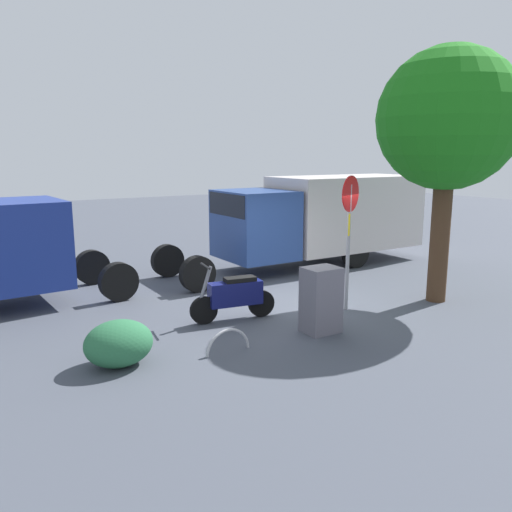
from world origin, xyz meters
TOP-DOWN VIEW (x-y plane):
  - ground_plane at (0.00, 0.00)m, footprint 60.00×60.00m
  - box_truck_near at (-3.21, -3.02)m, footprint 8.40×2.21m
  - motorcycle at (1.69, 0.31)m, footprint 1.80×0.62m
  - stop_sign at (-0.73, 0.98)m, footprint 0.71×0.33m
  - street_tree at (-2.96, 1.56)m, footprint 3.09×3.09m
  - utility_cabinet at (0.66, 1.79)m, footprint 0.67×0.55m
  - bike_rack_hoop at (2.66, 1.77)m, footprint 0.85×0.06m
  - shrub_near_sign at (4.42, 1.34)m, footprint 1.10×0.90m

SIDE VIEW (x-z plane):
  - ground_plane at x=0.00m, z-range 0.00..0.00m
  - bike_rack_hoop at x=2.66m, z-range -0.43..0.43m
  - shrub_near_sign at x=4.42m, z-range 0.00..0.75m
  - motorcycle at x=1.69m, z-range -0.08..1.12m
  - utility_cabinet at x=0.66m, z-range 0.00..1.26m
  - box_truck_near at x=-3.21m, z-range 0.19..2.86m
  - stop_sign at x=-0.73m, z-range 0.48..3.38m
  - street_tree at x=-2.96m, z-range 1.22..6.86m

